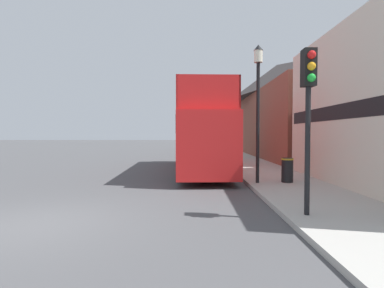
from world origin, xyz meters
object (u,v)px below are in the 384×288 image
object	(u,v)px
lamp_post_nearest	(258,89)
tour_bus	(200,136)
lamp_post_second	(230,115)
lamp_post_third	(219,117)
litter_bin	(287,169)
parked_car_ahead_of_bus	(205,150)
traffic_signal	(309,94)

from	to	relation	value
lamp_post_nearest	tour_bus	bearing A→B (deg)	113.19
lamp_post_second	lamp_post_third	xyz separation A→B (m)	(0.05, 8.33, 0.33)
lamp_post_second	litter_bin	xyz separation A→B (m)	(1.17, -8.20, -2.64)
litter_bin	lamp_post_second	bearing A→B (deg)	98.13
tour_bus	litter_bin	distance (m)	5.87
lamp_post_second	tour_bus	bearing A→B (deg)	-120.98
lamp_post_second	litter_bin	bearing A→B (deg)	-81.87
parked_car_ahead_of_bus	litter_bin	xyz separation A→B (m)	(2.66, -12.06, -0.07)
traffic_signal	parked_car_ahead_of_bus	bearing A→B (deg)	95.54
traffic_signal	lamp_post_second	world-z (taller)	lamp_post_second
tour_bus	parked_car_ahead_of_bus	size ratio (longest dim) A/B	2.37
tour_bus	lamp_post_third	world-z (taller)	lamp_post_third
lamp_post_third	litter_bin	size ratio (longest dim) A/B	5.40
traffic_signal	litter_bin	xyz separation A→B (m)	(1.03, 4.70, -2.29)
lamp_post_nearest	traffic_signal	bearing A→B (deg)	-88.10
tour_bus	lamp_post_third	bearing A→B (deg)	77.79
parked_car_ahead_of_bus	lamp_post_third	distance (m)	5.54
parked_car_ahead_of_bus	lamp_post_second	world-z (taller)	lamp_post_second
tour_bus	traffic_signal	distance (m)	9.73
tour_bus	lamp_post_second	size ratio (longest dim) A/B	2.41
parked_car_ahead_of_bus	lamp_post_second	size ratio (longest dim) A/B	1.02
parked_car_ahead_of_bus	lamp_post_third	world-z (taller)	lamp_post_third
tour_bus	lamp_post_second	distance (m)	4.30
parked_car_ahead_of_bus	lamp_post_nearest	xyz separation A→B (m)	(1.48, -12.19, 3.01)
lamp_post_nearest	lamp_post_third	world-z (taller)	lamp_post_nearest
tour_bus	lamp_post_second	world-z (taller)	lamp_post_second
lamp_post_nearest	lamp_post_second	size ratio (longest dim) A/B	1.16
parked_car_ahead_of_bus	lamp_post_nearest	distance (m)	12.64
tour_bus	lamp_post_third	xyz separation A→B (m)	(2.14, 11.81, 1.73)
traffic_signal	lamp_post_second	bearing A→B (deg)	90.61
parked_car_ahead_of_bus	lamp_post_third	size ratio (longest dim) A/B	0.91
tour_bus	litter_bin	size ratio (longest dim) A/B	11.62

